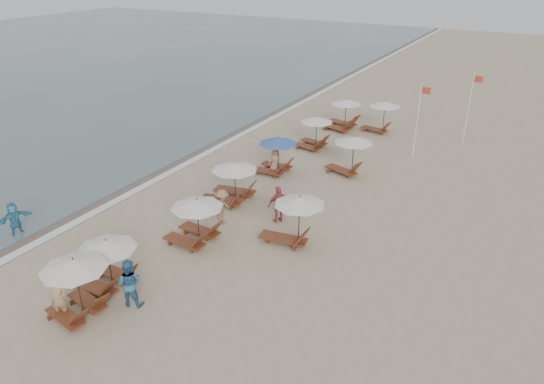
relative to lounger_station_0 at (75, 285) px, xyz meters
The scene contains 21 objects.
ground 6.30m from the lounger_station_0, 23.04° to the left, with size 160.00×160.00×0.00m, color tan.
wet_sand_band 14.23m from the lounger_station_0, 118.82° to the left, with size 3.20×140.00×0.01m, color #6B5E4C.
foam_line 13.65m from the lounger_station_0, 114.01° to the left, with size 0.50×140.00×0.02m, color white.
lounger_station_0 is the anchor object (origin of this frame).
lounger_station_1 1.76m from the lounger_station_0, 102.66° to the left, with size 2.49×2.25×2.10m.
lounger_station_2 5.98m from the lounger_station_0, 85.59° to the left, with size 2.61×2.29×2.12m.
lounger_station_3 10.10m from the lounger_station_0, 92.32° to the left, with size 2.82×2.38×2.13m.
lounger_station_4 14.39m from the lounger_station_0, 90.83° to the left, with size 2.48×2.24×2.17m.
lounger_station_5 19.16m from the lounger_station_0, 90.13° to the left, with size 2.44×2.10×2.15m.
lounger_station_6 23.68m from the lounger_station_0, 89.84° to the left, with size 2.75×2.51×2.24m.
inland_station_0 8.97m from the lounger_station_0, 62.09° to the left, with size 2.83×2.24×2.22m.
inland_station_1 16.67m from the lounger_station_0, 77.93° to the left, with size 2.75×2.24×2.22m.
inland_station_2 24.53m from the lounger_station_0, 83.66° to the left, with size 2.69×2.24×2.22m.
beachgoer_near 0.78m from the lounger_station_0, 139.73° to the right, with size 0.59×0.39×1.62m, color tan.
beachgoer_mid_a 1.81m from the lounger_station_0, 50.61° to the left, with size 0.90×0.70×1.86m, color #306692.
beachgoer_mid_b 7.93m from the lounger_station_0, 85.57° to the left, with size 1.13×0.65×1.75m, color #97714D.
beachgoer_far_a 9.78m from the lounger_station_0, 73.43° to the left, with size 1.08×0.45×1.84m, color #B7494A.
beachgoer_far_b 14.41m from the lounger_station_0, 90.95° to the left, with size 0.75×0.49×1.54m, color #AD7A5E.
waterline_walker 7.41m from the lounger_station_0, 159.94° to the left, with size 1.46×0.46×1.57m, color teal.
flag_pole_near 21.62m from the lounger_station_0, 73.52° to the left, with size 0.59×0.08×4.65m.
flag_pole_far 26.26m from the lounger_station_0, 71.37° to the left, with size 0.59×0.08×4.74m.
Camera 1 is at (6.97, -11.14, 11.45)m, focal length 32.77 mm.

